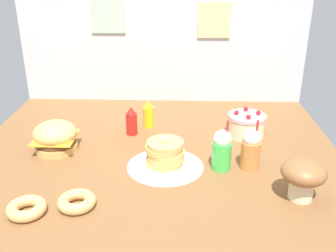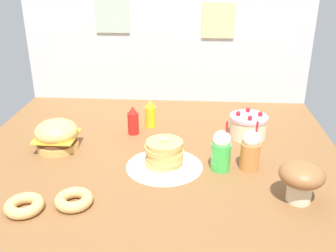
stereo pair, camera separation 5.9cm
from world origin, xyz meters
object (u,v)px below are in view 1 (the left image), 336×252
Objects in this scene: donut_pink_glaze at (27,208)px; mushroom_stool at (303,176)px; burger at (55,137)px; layer_cake at (246,125)px; cream_soda_cup at (222,150)px; donut_chocolate at (77,201)px; orange_float_cup at (251,149)px; ketchup_bottle at (132,121)px; mustard_bottle at (148,115)px; pancake_stack at (165,155)px.

donut_pink_glaze is 0.85× the size of mushroom_stool.
burger is at bearing 95.03° from donut_pink_glaze.
cream_soda_cup is (-17.74, -38.58, 3.47)cm from layer_cake.
layer_cake is 1.34× the size of donut_chocolate.
orange_float_cup is 104.39cm from donut_pink_glaze.
orange_float_cup reaches higher than layer_cake.
donut_chocolate is (23.90, -50.43, -5.25)cm from burger.
layer_cake is 66.35cm from ketchup_bottle.
mushroom_stool reaches higher than mustard_bottle.
layer_cake is at bearing 84.40° from orange_float_cup.
layer_cake is (104.18, 22.38, -1.19)cm from burger.
pancake_stack is 1.36× the size of layer_cake.
mushroom_stool reaches higher than ketchup_bottle.
ketchup_bottle reaches higher than donut_chocolate.
ketchup_bottle is at bearing -179.85° from layer_cake.
burger is 1.43× the size of donut_pink_glaze.
pancake_stack is 50.41cm from mustard_bottle.
mustard_bottle is at bearing 50.96° from ketchup_bottle.
mushroom_stool is at bearing -38.11° from ketchup_bottle.
ketchup_bottle and mustard_bottle have the same top height.
burger is at bearing 165.06° from pancake_stack.
mustard_bottle is at bearing 35.36° from burger.
mushroom_stool is (17.56, -26.04, 1.07)cm from orange_float_cup.
layer_cake is 126.48cm from donut_pink_glaze.
donut_chocolate is (-22.83, -83.59, -5.40)cm from mustard_bottle.
layer_cake is 0.83× the size of orange_float_cup.
ketchup_bottle is 84.93cm from donut_pink_glaze.
donut_chocolate is at bearing -64.65° from burger.
orange_float_cup is 1.61× the size of donut_chocolate.
layer_cake is at bearing 42.21° from donut_chocolate.
mustard_bottle is 0.91× the size of mushroom_stool.
donut_chocolate is at bearing -105.28° from mustard_bottle.
mustard_bottle reaches higher than layer_cake.
pancake_stack reaches higher than donut_chocolate.
donut_chocolate is at bearing -174.13° from mushroom_stool.
mustard_bottle is 0.67× the size of orange_float_cup.
burger is at bearing -149.59° from ketchup_bottle.
burger is at bearing -167.87° from layer_cake.
donut_chocolate is at bearing 16.06° from donut_pink_glaze.
orange_float_cup is (53.82, -47.86, 2.14)cm from mustard_bottle.
cream_soda_cup is 71.69cm from donut_chocolate.
burger is 106.56cm from layer_cake.
layer_cake reaches higher than donut_chocolate.
pancake_stack reaches higher than donut_pink_glaze.
layer_cake is 1.34× the size of donut_pink_glaze.
ketchup_bottle is 72.79cm from orange_float_cup.
cream_soda_cup is at bearing -51.18° from mustard_bottle.
layer_cake is at bearing 65.31° from cream_soda_cup.
pancake_stack is 43.42cm from ketchup_bottle.
cream_soda_cup is at bearing -10.62° from burger.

